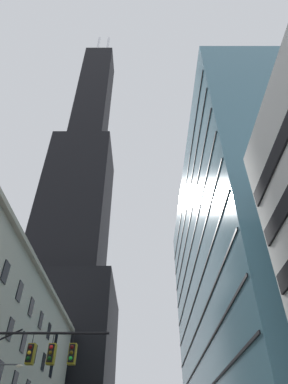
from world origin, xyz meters
TOP-DOWN VIEW (x-y plane):
  - dark_skyscraper at (-18.39, 70.48)m, footprint 28.35×28.35m
  - glass_office_midrise at (20.91, 34.08)m, footprint 19.92×51.36m
  - traffic_signal_mast at (-3.21, 6.04)m, footprint 8.46×0.63m

SIDE VIEW (x-z plane):
  - traffic_signal_mast at x=-3.21m, z-range 1.82..8.99m
  - glass_office_midrise at x=20.91m, z-range 0.00..45.42m
  - dark_skyscraper at x=-18.39m, z-range -37.75..142.66m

